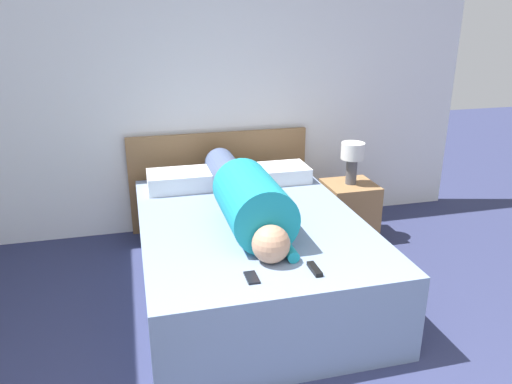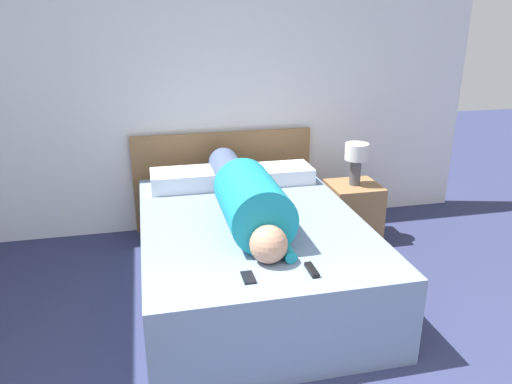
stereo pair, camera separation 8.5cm
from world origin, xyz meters
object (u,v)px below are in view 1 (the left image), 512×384
(person_lying, at_px, (246,196))
(pillow_near_headboard, at_px, (188,180))
(bed, at_px, (251,254))
(nightstand, at_px, (349,210))
(table_lamp, at_px, (352,156))
(cell_phone, at_px, (252,278))
(pillow_second, at_px, (272,174))
(tv_remote, at_px, (315,269))

(person_lying, bearing_deg, pillow_near_headboard, 111.89)
(bed, distance_m, nightstand, 1.23)
(bed, bearing_deg, table_lamp, 31.73)
(person_lying, bearing_deg, cell_phone, -101.03)
(table_lamp, distance_m, person_lying, 1.26)
(table_lamp, bearing_deg, pillow_near_headboard, 176.05)
(pillow_second, relative_size, cell_phone, 4.65)
(pillow_second, relative_size, tv_remote, 4.03)
(tv_remote, xyz_separation_m, cell_phone, (-0.35, 0.01, -0.01))
(nightstand, xyz_separation_m, person_lying, (-1.08, -0.65, 0.47))
(table_lamp, height_order, tv_remote, table_lamp)
(bed, height_order, tv_remote, tv_remote)
(pillow_near_headboard, height_order, pillow_second, pillow_near_headboard)
(bed, xyz_separation_m, cell_phone, (-0.19, -0.79, 0.28))
(pillow_near_headboard, xyz_separation_m, tv_remote, (0.50, -1.54, -0.06))
(pillow_second, height_order, cell_phone, pillow_second)
(bed, bearing_deg, cell_phone, -103.32)
(person_lying, relative_size, pillow_second, 2.83)
(bed, height_order, nightstand, bed)
(table_lamp, height_order, person_lying, person_lying)
(nightstand, height_order, cell_phone, cell_phone)
(bed, height_order, person_lying, person_lying)
(pillow_second, bearing_deg, bed, -116.16)
(pillow_second, xyz_separation_m, tv_remote, (-0.20, -1.54, -0.05))
(bed, bearing_deg, nightstand, 31.73)
(table_lamp, relative_size, pillow_second, 0.59)
(bed, bearing_deg, tv_remote, -78.13)
(table_lamp, bearing_deg, bed, -148.27)
(nightstand, distance_m, cell_phone, 1.91)
(tv_remote, height_order, cell_phone, tv_remote)
(bed, relative_size, cell_phone, 15.70)
(tv_remote, bearing_deg, nightstand, 58.75)
(person_lying, bearing_deg, tv_remote, -75.64)
(pillow_near_headboard, relative_size, tv_remote, 4.25)
(person_lying, relative_size, cell_phone, 13.16)
(cell_phone, bearing_deg, tv_remote, -1.04)
(bed, xyz_separation_m, nightstand, (1.04, 0.64, -0.03))
(person_lying, xyz_separation_m, cell_phone, (-0.15, -0.78, -0.16))
(nightstand, bearing_deg, pillow_near_headboard, 176.05)
(person_lying, height_order, pillow_near_headboard, person_lying)
(pillow_near_headboard, bearing_deg, tv_remote, -71.89)
(tv_remote, bearing_deg, cell_phone, 178.96)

